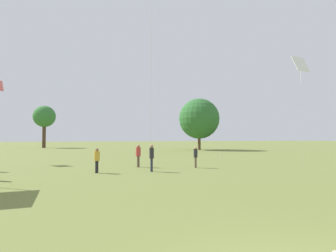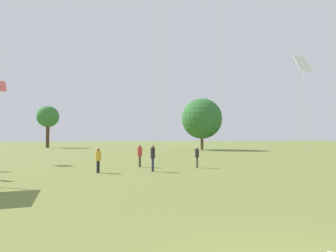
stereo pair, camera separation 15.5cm
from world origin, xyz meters
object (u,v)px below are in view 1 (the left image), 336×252
at_px(person_standing_1, 152,155).
at_px(person_standing_5, 97,158).
at_px(person_standing_7, 196,155).
at_px(distant_tree_0, 44,117).
at_px(kite_2, 301,66).
at_px(person_standing_3, 138,154).
at_px(distant_tree_1, 199,119).

height_order(person_standing_1, person_standing_5, person_standing_1).
height_order(person_standing_7, distant_tree_0, distant_tree_0).
distance_m(person_standing_1, person_standing_7, 3.77).
height_order(person_standing_1, person_standing_7, person_standing_1).
xyz_separation_m(kite_2, distant_tree_0, (-24.20, 46.45, -0.51)).
bearing_deg(person_standing_3, kite_2, 132.23).
distance_m(kite_2, distant_tree_1, 29.20).
xyz_separation_m(person_standing_5, distant_tree_0, (-10.75, 44.23, 5.73)).
relative_size(person_standing_1, person_standing_3, 1.04).
bearing_deg(distant_tree_0, person_standing_3, -71.77).
bearing_deg(person_standing_3, distant_tree_0, -95.19).
bearing_deg(kite_2, person_standing_5, -154.39).
distance_m(person_standing_1, distant_tree_0, 47.03).
height_order(person_standing_7, kite_2, kite_2).
relative_size(person_standing_5, person_standing_7, 1.00).
xyz_separation_m(person_standing_1, distant_tree_1, (14.34, 26.88, 4.51)).
relative_size(person_standing_1, kite_2, 0.22).
distance_m(person_standing_5, kite_2, 14.98).
bearing_deg(kite_2, distant_tree_1, 116.49).
xyz_separation_m(person_standing_5, person_standing_7, (6.96, 1.01, 0.03)).
relative_size(person_standing_7, distant_tree_0, 0.17).
height_order(person_standing_1, person_standing_3, person_standing_1).
relative_size(person_standing_5, distant_tree_1, 0.17).
relative_size(person_standing_3, distant_tree_0, 0.19).
distance_m(person_standing_3, kite_2, 13.02).
distance_m(person_standing_3, person_standing_7, 4.25).
distance_m(person_standing_7, distant_tree_1, 28.18).
distance_m(person_standing_1, person_standing_3, 2.81).
xyz_separation_m(distant_tree_0, distant_tree_1, (28.51, -17.62, -1.06)).
distance_m(distant_tree_0, distant_tree_1, 33.53).
relative_size(kite_2, distant_tree_1, 0.85).
bearing_deg(distant_tree_0, distant_tree_1, -31.71).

